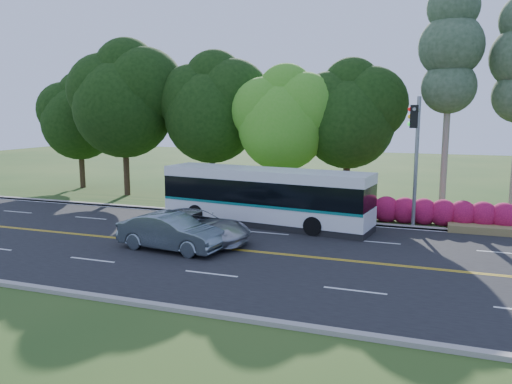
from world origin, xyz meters
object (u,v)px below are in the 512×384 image
(transit_bus, at_px, (264,197))
(sedan, at_px, (171,232))
(suv, at_px, (194,227))
(traffic_signal, at_px, (416,143))

(transit_bus, distance_m, sedan, 6.77)
(transit_bus, xyz_separation_m, suv, (-1.89, -4.86, -0.75))
(traffic_signal, distance_m, transit_bus, 8.42)
(transit_bus, bearing_deg, sedan, -101.95)
(suv, bearing_deg, transit_bus, -14.57)
(sedan, height_order, suv, sedan)
(transit_bus, distance_m, suv, 5.27)
(sedan, bearing_deg, transit_bus, -13.28)
(transit_bus, height_order, sedan, transit_bus)
(transit_bus, bearing_deg, traffic_signal, 8.33)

